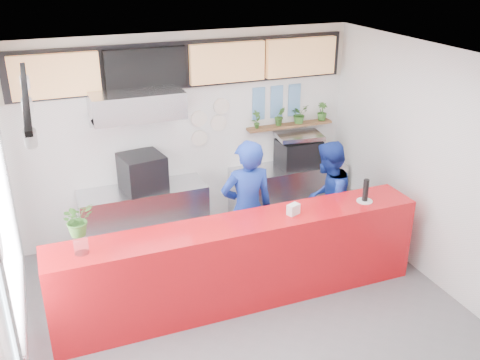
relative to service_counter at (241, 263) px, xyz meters
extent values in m
plane|color=slate|center=(0.00, -0.40, -0.55)|extent=(5.00, 5.00, 0.00)
plane|color=silver|center=(0.00, -0.40, 2.45)|extent=(5.00, 5.00, 0.00)
plane|color=white|center=(0.00, 2.10, 0.95)|extent=(5.00, 0.00, 5.00)
plane|color=white|center=(-2.50, -0.40, 0.95)|extent=(0.00, 5.00, 5.00)
plane|color=white|center=(2.50, -0.40, 0.95)|extent=(0.00, 5.00, 5.00)
cube|color=red|center=(0.00, 0.00, 0.00)|extent=(4.50, 0.60, 1.10)
cube|color=beige|center=(0.00, 2.09, 2.05)|extent=(5.00, 0.02, 0.80)
cube|color=#B2B5BA|center=(-0.80, 1.80, -0.10)|extent=(1.80, 0.60, 0.90)
cube|color=black|center=(-0.78, 1.80, 0.60)|extent=(0.65, 0.65, 0.51)
cube|color=#B2B5BA|center=(-0.80, 1.75, 1.60)|extent=(1.20, 0.70, 0.35)
cube|color=#B2B5BA|center=(-0.80, 1.75, 1.40)|extent=(1.20, 0.69, 0.31)
cube|color=#B2B5BA|center=(1.50, 1.80, -0.10)|extent=(1.80, 0.60, 0.90)
cube|color=black|center=(1.67, 1.80, 0.55)|extent=(0.65, 0.47, 0.41)
cube|color=#A7AAAE|center=(1.67, 1.80, 0.83)|extent=(0.75, 0.56, 0.06)
cube|color=brown|center=(1.60, 2.00, 0.95)|extent=(1.40, 0.18, 0.04)
cube|color=tan|center=(-1.75, 1.98, 2.00)|extent=(1.10, 0.10, 0.55)
cube|color=black|center=(-0.59, 1.98, 2.00)|extent=(1.10, 0.10, 0.55)
cube|color=tan|center=(0.57, 1.98, 2.00)|extent=(1.10, 0.10, 0.55)
cube|color=tan|center=(1.73, 1.98, 2.00)|extent=(1.10, 0.10, 0.55)
cube|color=black|center=(0.00, 2.06, 2.00)|extent=(4.80, 0.04, 0.65)
cube|color=silver|center=(-2.47, -0.10, 1.15)|extent=(0.04, 2.20, 1.90)
cube|color=#B2B5BA|center=(-2.45, -0.10, 1.15)|extent=(0.03, 2.30, 2.00)
cube|color=black|center=(-2.10, -0.40, 2.39)|extent=(0.05, 2.40, 0.04)
cylinder|color=silver|center=(0.15, 2.07, 1.20)|extent=(0.24, 0.03, 0.24)
cylinder|color=silver|center=(0.45, 2.07, 1.10)|extent=(0.24, 0.03, 0.24)
cylinder|color=silver|center=(0.15, 2.07, 0.90)|extent=(0.24, 0.03, 0.24)
cylinder|color=silver|center=(0.50, 2.07, 1.35)|extent=(0.24, 0.03, 0.24)
cube|color=#598CBF|center=(1.10, 2.08, 1.45)|extent=(0.20, 0.02, 0.25)
cube|color=#598CBF|center=(1.40, 2.08, 1.45)|extent=(0.20, 0.02, 0.25)
cube|color=#598CBF|center=(1.70, 2.08, 1.45)|extent=(0.20, 0.02, 0.25)
cube|color=#598CBF|center=(1.10, 2.08, 1.20)|extent=(0.20, 0.02, 0.25)
cube|color=#598CBF|center=(1.40, 2.08, 1.20)|extent=(0.20, 0.02, 0.25)
cube|color=#598CBF|center=(1.70, 2.08, 1.20)|extent=(0.20, 0.02, 0.25)
imported|color=navy|center=(0.30, 0.56, 0.39)|extent=(0.73, 0.52, 1.89)
imported|color=navy|center=(1.48, 0.58, 0.30)|extent=(1.05, 1.01, 1.70)
imported|color=#315F21|center=(1.04, 2.00, 1.11)|extent=(0.17, 0.15, 0.28)
imported|color=#315F21|center=(1.42, 2.00, 1.12)|extent=(0.18, 0.15, 0.29)
imported|color=#315F21|center=(1.76, 2.00, 1.12)|extent=(0.33, 0.30, 0.29)
imported|color=#315F21|center=(2.16, 2.00, 1.11)|extent=(0.16, 0.14, 0.28)
cylinder|color=silver|center=(-1.81, -0.02, 0.64)|extent=(0.16, 0.16, 0.19)
imported|color=#315F21|center=(-1.81, -0.02, 0.95)|extent=(0.40, 0.38, 0.36)
cube|color=silver|center=(0.66, -0.04, 0.62)|extent=(0.17, 0.14, 0.13)
cylinder|color=silver|center=(1.65, -0.05, 0.56)|extent=(0.20, 0.20, 0.01)
cylinder|color=black|center=(1.65, -0.05, 0.71)|extent=(0.08, 0.08, 0.29)
camera|label=1|loc=(-2.03, -5.12, 3.49)|focal=40.00mm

